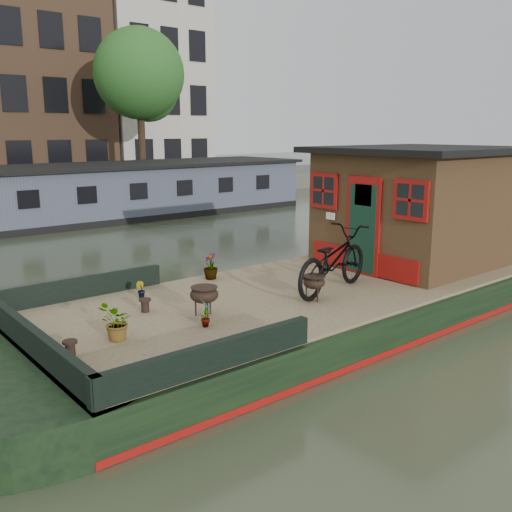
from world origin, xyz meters
TOP-DOWN VIEW (x-y plane):
  - ground at (0.00, 0.00)m, footprint 120.00×120.00m
  - houseboat_hull at (-1.33, 0.00)m, footprint 14.01×4.02m
  - houseboat_deck at (0.00, 0.00)m, footprint 11.80×3.80m
  - bow_bulwark at (-5.07, 0.00)m, footprint 3.00×4.00m
  - cabin at (2.19, 0.00)m, footprint 4.00×3.50m
  - bicycle at (-0.94, -0.48)m, footprint 2.25×1.21m
  - potted_plant_a at (-3.68, -0.60)m, footprint 0.24×0.27m
  - potted_plant_b at (-3.70, 1.28)m, footprint 0.18×0.20m
  - potted_plant_c at (-4.90, -0.30)m, footprint 0.60×0.59m
  - potted_plant_d at (-2.07, 1.57)m, footprint 0.31×0.31m
  - brazier_front at (-1.56, -0.66)m, footprint 0.48×0.48m
  - brazier_rear at (-3.41, -0.19)m, footprint 0.52×0.52m
  - bollard_port at (-4.01, 0.56)m, footprint 0.19×0.19m
  - bollard_stbd at (-5.60, -0.44)m, footprint 0.19×0.19m
  - far_houseboat at (0.00, 14.00)m, footprint 20.40×4.40m
  - quay at (0.00, 20.50)m, footprint 60.00×6.00m
  - tree_right at (6.14, 19.07)m, footprint 4.40×4.40m

SIDE VIEW (x-z plane):
  - ground at x=0.00m, z-range 0.00..0.00m
  - houseboat_hull at x=-1.33m, z-range -0.03..0.57m
  - quay at x=0.00m, z-range 0.00..0.90m
  - houseboat_deck at x=0.00m, z-range 0.60..0.65m
  - bollard_stbd at x=-5.60m, z-range 0.65..0.86m
  - bollard_port at x=-4.01m, z-range 0.65..0.86m
  - potted_plant_b at x=-3.70m, z-range 0.65..0.93m
  - bow_bulwark at x=-5.07m, z-range 0.65..1.00m
  - potted_plant_a at x=-3.68m, z-range 0.65..1.07m
  - brazier_front at x=-1.56m, z-range 0.65..1.07m
  - brazier_rear at x=-3.41m, z-range 0.65..1.11m
  - potted_plant_d at x=-2.07m, z-range 0.65..1.15m
  - potted_plant_c at x=-4.90m, z-range 0.65..1.15m
  - far_houseboat at x=0.00m, z-range -0.09..2.02m
  - bicycle at x=-0.94m, z-range 0.65..1.77m
  - cabin at x=2.19m, z-range 0.67..3.09m
  - tree_right at x=6.14m, z-range 2.19..9.59m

